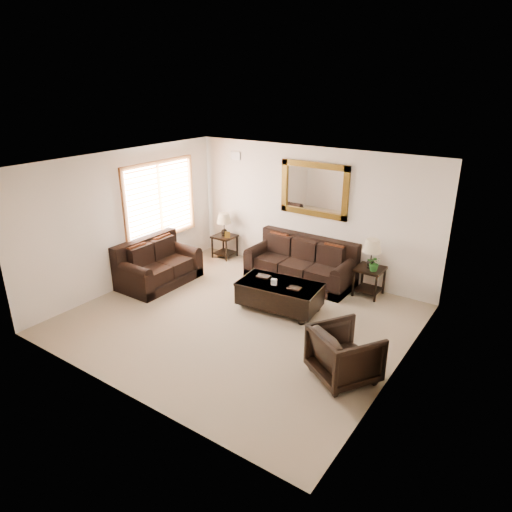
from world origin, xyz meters
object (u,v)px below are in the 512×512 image
Objects in this scene: loveseat at (157,267)px; coffee_table at (280,293)px; end_table_right at (371,259)px; sofa at (301,266)px; end_table_left at (224,229)px; armchair at (345,352)px.

loveseat is 1.04× the size of coffee_table.
end_table_right is at bearing 46.19° from coffee_table.
end_table_right is (1.41, 0.14, 0.42)m from sofa.
sofa is 2.97m from loveseat.
end_table_left is 5.07m from armchair.
sofa is at bearing -18.04° from armchair.
end_table_left is 3.55m from end_table_right.
end_table_left is at bearing 175.95° from sofa.
armchair is (2.12, -2.57, 0.09)m from sofa.
end_table_left is 1.27× the size of armchair.
loveseat is 1.42× the size of end_table_right.
loveseat is 4.27m from end_table_right.
armchair is (4.26, -2.73, -0.28)m from end_table_left.
sofa is at bearing 96.01° from coffee_table.
end_table_right reaches higher than sofa.
armchair is at bearing -40.63° from coffee_table.
armchair is at bearing -32.61° from end_table_left.
sofa is 2.18m from end_table_left.
loveseat is 1.93× the size of armchair.
armchair is at bearing -75.29° from end_table_right.
loveseat is at bearing 22.30° from armchair.
sofa reaches higher than armchair.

